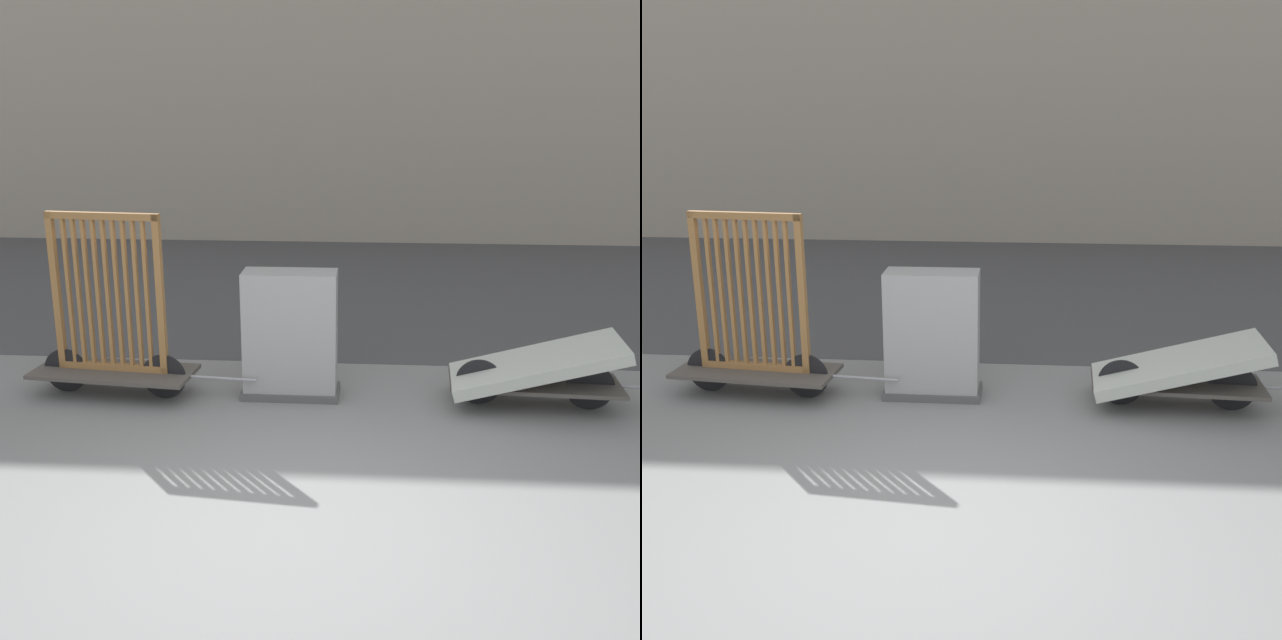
# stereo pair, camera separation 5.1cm
# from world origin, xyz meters

# --- Properties ---
(ground_plane) EXTENTS (60.00, 60.00, 0.00)m
(ground_plane) POSITION_xyz_m (0.00, 0.00, 0.00)
(ground_plane) COLOR slate
(road_strip) EXTENTS (56.00, 7.84, 0.01)m
(road_strip) POSITION_xyz_m (0.00, 7.55, 0.00)
(road_strip) COLOR #424244
(road_strip) RESTS_ON ground_plane
(building_facade) EXTENTS (48.00, 4.00, 10.02)m
(building_facade) POSITION_xyz_m (0.00, 13.47, 5.01)
(building_facade) COLOR #9E9384
(building_facade) RESTS_ON ground_plane
(bike_cart_with_bedframe) EXTENTS (2.41, 0.83, 1.93)m
(bike_cart_with_bedframe) POSITION_xyz_m (-2.17, 2.48, 0.65)
(bike_cart_with_bedframe) COLOR #4C4742
(bike_cart_with_bedframe) RESTS_ON ground_plane
(bike_cart_with_mattress) EXTENTS (2.41, 0.95, 0.75)m
(bike_cart_with_mattress) POSITION_xyz_m (2.18, 2.48, 0.40)
(bike_cart_with_mattress) COLOR #4C4742
(bike_cart_with_mattress) RESTS_ON ground_plane
(utility_cabinet) EXTENTS (1.02, 0.47, 1.34)m
(utility_cabinet) POSITION_xyz_m (-0.32, 2.61, 0.63)
(utility_cabinet) COLOR #4C4C4C
(utility_cabinet) RESTS_ON ground_plane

